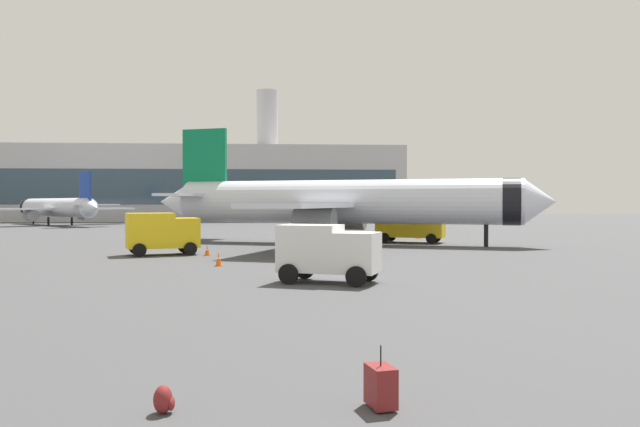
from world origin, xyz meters
name	(u,v)px	position (x,y,z in m)	size (l,w,h in m)	color
airplane_at_gate	(342,202)	(5.54, 50.01, 3.66)	(34.56, 31.64, 10.50)	silver
airplane_taxiing	(57,208)	(-35.59, 98.59, 2.84)	(21.58, 23.12, 8.17)	silver
service_truck	(162,232)	(-8.03, 39.26, 1.61)	(5.25, 3.73, 2.90)	yellow
fuel_truck	(410,223)	(11.87, 51.53, 1.77)	(6.46, 4.61, 3.20)	yellow
cargo_van	(328,250)	(2.21, 23.45, 1.45)	(4.83, 3.65, 2.60)	white
safety_cone_near	(207,251)	(-4.83, 38.46, 0.34)	(0.44, 0.44, 0.69)	#F2590C
safety_cone_mid	(418,235)	(14.14, 58.06, 0.35)	(0.44, 0.44, 0.70)	#F2590C
safety_cone_far	(219,259)	(-3.39, 31.32, 0.38)	(0.44, 0.44, 0.78)	#F2590C
safety_cone_outer	(157,241)	(-9.98, 47.89, 0.40)	(0.44, 0.44, 0.82)	#F2590C
rolling_suitcase	(381,386)	(1.79, 6.26, 0.39)	(0.53, 0.71, 1.10)	maroon
traveller_backpack	(164,400)	(-1.93, 6.24, 0.23)	(0.36, 0.40, 0.48)	maroon
terminal_building	(186,184)	(-19.01, 125.85, 7.56)	(88.17, 20.12, 26.88)	#B2B2B7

